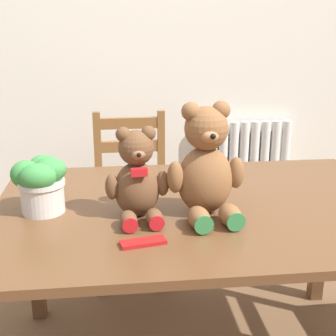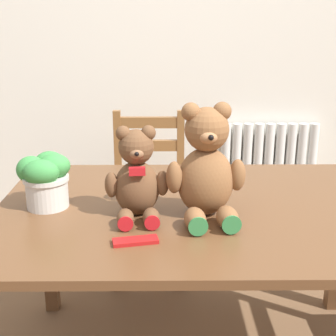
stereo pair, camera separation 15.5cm
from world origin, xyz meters
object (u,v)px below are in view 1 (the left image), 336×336
(wooden_chair_behind, at_px, (132,196))
(teddy_bear_left, at_px, (137,179))
(potted_plant, at_px, (41,182))
(teddy_bear_right, at_px, (206,168))
(chocolate_bar, at_px, (143,242))

(wooden_chair_behind, bearing_deg, teddy_bear_left, 89.50)
(wooden_chair_behind, bearing_deg, potted_plant, 68.30)
(teddy_bear_left, relative_size, teddy_bear_right, 0.80)
(wooden_chair_behind, relative_size, chocolate_bar, 6.51)
(teddy_bear_right, height_order, potted_plant, teddy_bear_right)
(teddy_bear_right, xyz_separation_m, chocolate_bar, (-0.22, -0.21, -0.16))
(teddy_bear_left, xyz_separation_m, teddy_bear_right, (0.23, -0.00, 0.03))
(teddy_bear_left, bearing_deg, potted_plant, -18.26)
(teddy_bear_right, relative_size, chocolate_bar, 2.83)
(potted_plant, bearing_deg, teddy_bear_left, -13.30)
(teddy_bear_left, xyz_separation_m, chocolate_bar, (0.00, -0.21, -0.13))
(wooden_chair_behind, relative_size, potted_plant, 4.58)
(teddy_bear_right, distance_m, chocolate_bar, 0.34)
(teddy_bear_right, bearing_deg, teddy_bear_left, -6.67)
(wooden_chair_behind, distance_m, teddy_bear_left, 1.00)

